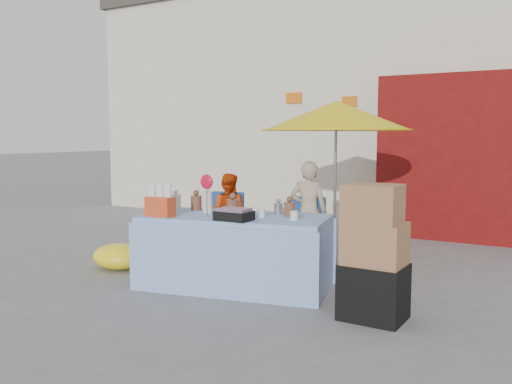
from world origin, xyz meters
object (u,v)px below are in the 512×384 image
Objects in this scene: market_table at (234,250)px; vendor_beige at (309,212)px; chair_left at (223,235)px; chair_right at (304,244)px; umbrella at (336,116)px; box_stack at (374,258)px; vendor_orange at (228,213)px.

market_table is 1.50m from vendor_beige.
chair_left and chair_right have the same top height.
chair_right is 1.69m from umbrella.
box_stack reaches higher than chair_left.
vendor_beige is at bearing 168.21° from vendor_orange.
vendor_beige is at bearing 129.70° from box_stack.
box_stack is at bearing -58.88° from umbrella.
umbrella reaches higher than vendor_orange.
market_table reaches higher than box_stack.
vendor_orange is 1.25m from vendor_beige.
vendor_beige is (1.25, 0.13, 0.41)m from chair_left.
umbrella is (0.51, 1.62, 1.49)m from market_table.
chair_left is at bearing 76.84° from vendor_orange.
vendor_orange reaches higher than chair_left.
vendor_beige is (0.00, 0.13, 0.41)m from chair_right.
market_table is at bearing -107.39° from umbrella.
vendor_beige reaches higher than chair_right.
vendor_beige is at bearing 76.84° from chair_right.
umbrella is at bearing 60.51° from market_table.
vendor_orange is 0.91× the size of box_stack.
umbrella reaches higher than chair_right.
chair_left is 1.25m from chair_right.
umbrella is (0.30, 0.15, 1.23)m from vendor_beige.
chair_left is at bearing -169.62° from umbrella.
umbrella is (1.55, 0.15, 1.33)m from vendor_orange.
umbrella reaches higher than market_table.
vendor_beige is 1.08× the size of box_stack.
chair_left is 3.14m from box_stack.
vendor_beige reaches higher than vendor_orange.
chair_right is at bearing 76.84° from vendor_beige.
vendor_orange is (-1.04, 1.47, 0.16)m from market_table.
chair_right is at bearing 162.05° from vendor_orange.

